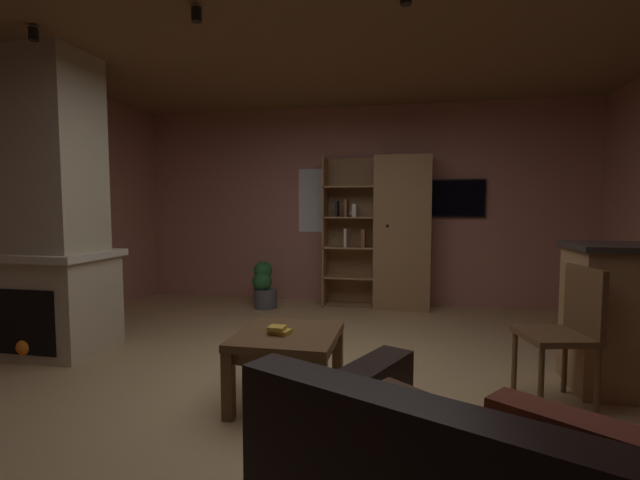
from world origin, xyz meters
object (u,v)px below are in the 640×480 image
(table_book_0, at_px, (280,332))
(potted_floor_plant, at_px, (264,286))
(stone_fireplace, at_px, (50,220))
(wall_mounted_tv, at_px, (450,198))
(dining_chair, at_px, (567,326))
(bookshelf_cabinet, at_px, (395,233))
(coffee_table, at_px, (287,346))
(table_book_1, at_px, (277,328))

(table_book_0, xyz_separation_m, potted_floor_plant, (-1.01, 2.71, -0.20))
(stone_fireplace, bearing_deg, wall_mounted_tv, 35.22)
(potted_floor_plant, xyz_separation_m, wall_mounted_tv, (2.35, 0.54, 1.13))
(dining_chair, bearing_deg, bookshelf_cabinet, 114.68)
(potted_floor_plant, relative_size, wall_mounted_tv, 0.70)
(wall_mounted_tv, bearing_deg, table_book_0, -112.38)
(coffee_table, xyz_separation_m, table_book_0, (-0.04, -0.04, 0.10))
(coffee_table, bearing_deg, potted_floor_plant, 111.57)
(table_book_0, height_order, wall_mounted_tv, wall_mounted_tv)
(dining_chair, height_order, wall_mounted_tv, wall_mounted_tv)
(stone_fireplace, distance_m, bookshelf_cabinet, 3.80)
(coffee_table, bearing_deg, table_book_1, -131.98)
(bookshelf_cabinet, xyz_separation_m, coffee_table, (-0.60, -3.00, -0.58))
(bookshelf_cabinet, xyz_separation_m, potted_floor_plant, (-1.66, -0.33, -0.68))
(table_book_0, xyz_separation_m, wall_mounted_tv, (1.34, 3.25, 0.93))
(bookshelf_cabinet, xyz_separation_m, table_book_1, (-0.66, -3.06, -0.45))
(bookshelf_cabinet, height_order, dining_chair, bookshelf_cabinet)
(bookshelf_cabinet, distance_m, potted_floor_plant, 1.82)
(coffee_table, bearing_deg, stone_fireplace, 165.16)
(potted_floor_plant, bearing_deg, bookshelf_cabinet, 11.41)
(table_book_1, xyz_separation_m, dining_chair, (1.87, 0.40, 0.01))
(stone_fireplace, height_order, table_book_1, stone_fireplace)
(bookshelf_cabinet, height_order, wall_mounted_tv, bookshelf_cabinet)
(coffee_table, relative_size, table_book_0, 5.09)
(table_book_0, bearing_deg, stone_fireplace, 163.92)
(table_book_0, bearing_deg, dining_chair, 11.78)
(table_book_1, distance_m, dining_chair, 1.92)
(table_book_1, bearing_deg, wall_mounted_tv, 67.50)
(bookshelf_cabinet, distance_m, wall_mounted_tv, 0.86)
(stone_fireplace, distance_m, table_book_0, 2.51)
(table_book_1, bearing_deg, potted_floor_plant, 110.15)
(table_book_1, relative_size, dining_chair, 0.11)
(coffee_table, distance_m, wall_mounted_tv, 3.61)
(dining_chair, bearing_deg, table_book_1, -167.82)
(table_book_0, height_order, dining_chair, dining_chair)
(table_book_0, relative_size, wall_mounted_tv, 0.16)
(wall_mounted_tv, bearing_deg, table_book_1, -112.50)
(bookshelf_cabinet, xyz_separation_m, dining_chair, (1.22, -2.65, -0.44))
(stone_fireplace, xyz_separation_m, wall_mounted_tv, (3.66, 2.58, 0.22))
(bookshelf_cabinet, relative_size, coffee_table, 2.78)
(bookshelf_cabinet, distance_m, dining_chair, 2.95)
(stone_fireplace, bearing_deg, table_book_1, -16.55)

